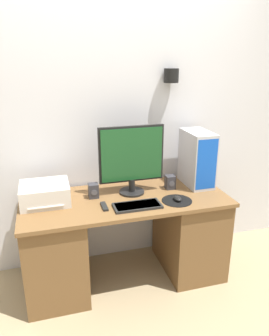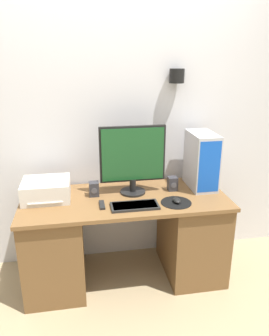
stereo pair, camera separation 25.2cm
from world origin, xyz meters
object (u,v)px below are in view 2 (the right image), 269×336
object	(u,v)px
printer	(46,190)
remote_control	(102,205)
mouse	(177,200)
speaker_left	(94,189)
keyboard	(135,206)
speaker_right	(173,184)
computer_tower	(201,161)
monitor	(133,157)

from	to	relation	value
printer	remote_control	bearing A→B (deg)	-26.27
mouse	speaker_left	distance (m)	0.66
keyboard	speaker_left	xyz separation A→B (m)	(-0.29, 0.26, 0.05)
speaker_left	speaker_right	distance (m)	0.65
computer_tower	speaker_right	distance (m)	0.31
mouse	printer	distance (m)	1.01
remote_control	computer_tower	bearing A→B (deg)	15.49
mouse	speaker_left	world-z (taller)	speaker_left
remote_control	speaker_right	bearing A→B (deg)	18.54
speaker_right	remote_control	distance (m)	0.64
mouse	speaker_right	bearing A→B (deg)	81.67
monitor	printer	distance (m)	0.72
mouse	printer	size ratio (longest dim) A/B	0.25
monitor	mouse	bearing A→B (deg)	-40.30
mouse	speaker_right	size ratio (longest dim) A/B	0.80
printer	computer_tower	bearing A→B (deg)	1.45
keyboard	printer	xyz separation A→B (m)	(-0.65, 0.26, 0.06)
speaker_left	speaker_right	bearing A→B (deg)	0.37
mouse	computer_tower	size ratio (longest dim) A/B	0.20
speaker_left	remote_control	world-z (taller)	speaker_left
keyboard	printer	size ratio (longest dim) A/B	0.98
mouse	speaker_right	world-z (taller)	speaker_right
monitor	speaker_right	xyz separation A→B (m)	(0.33, -0.01, -0.24)
monitor	remote_control	distance (m)	0.45
remote_control	keyboard	bearing A→B (deg)	-13.91
monitor	speaker_left	distance (m)	0.40
monitor	keyboard	xyz separation A→B (m)	(-0.03, -0.27, -0.29)
mouse	computer_tower	distance (m)	0.46
printer	speaker_right	xyz separation A→B (m)	(1.02, -0.00, -0.02)
speaker_right	remote_control	world-z (taller)	speaker_right
mouse	speaker_right	xyz separation A→B (m)	(0.04, 0.25, 0.04)
computer_tower	speaker_left	world-z (taller)	computer_tower
monitor	computer_tower	xyz separation A→B (m)	(0.59, 0.03, -0.07)
speaker_right	computer_tower	bearing A→B (deg)	7.91
monitor	speaker_right	world-z (taller)	monitor
monitor	computer_tower	world-z (taller)	monitor
computer_tower	speaker_left	xyz separation A→B (m)	(-0.90, -0.04, -0.18)
mouse	monitor	bearing A→B (deg)	139.70
printer	monitor	bearing A→B (deg)	0.26
speaker_left	printer	bearing A→B (deg)	178.88
monitor	mouse	world-z (taller)	monitor
keyboard	remote_control	bearing A→B (deg)	166.09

